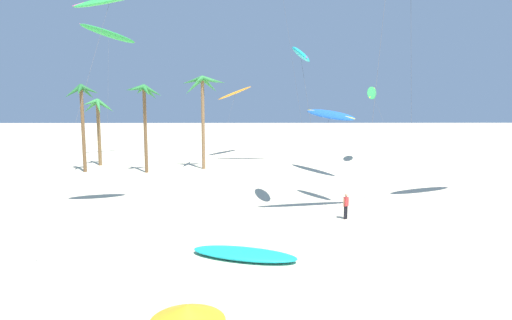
{
  "coord_description": "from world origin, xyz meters",
  "views": [
    {
      "loc": [
        -0.69,
        -2.89,
        7.73
      ],
      "look_at": [
        -0.42,
        22.05,
        4.37
      ],
      "focal_mm": 31.09,
      "sensor_mm": 36.0,
      "label": 1
    }
  ],
  "objects": [
    {
      "name": "flying_kite_1",
      "position": [
        7.55,
        43.82,
        6.26
      ],
      "size": [
        4.82,
        10.91,
        7.09
      ],
      "color": "blue",
      "rests_on": "ground"
    },
    {
      "name": "palm_tree_2",
      "position": [
        -12.02,
        44.45,
        7.79
      ],
      "size": [
        3.98,
        3.55,
        9.42
      ],
      "color": "brown",
      "rests_on": "ground"
    },
    {
      "name": "palm_tree_0",
      "position": [
        -18.83,
        49.92,
        6.4
      ],
      "size": [
        3.94,
        4.05,
        7.96
      ],
      "color": "brown",
      "rests_on": "ground"
    },
    {
      "name": "flying_kite_4",
      "position": [
        14.39,
        52.77,
        8.68
      ],
      "size": [
        3.09,
        11.72,
        9.91
      ],
      "color": "green",
      "rests_on": "ground"
    },
    {
      "name": "beach_umbrella",
      "position": [
        -2.39,
        8.18,
        2.16
      ],
      "size": [
        2.03,
        2.03,
        2.39
      ],
      "color": "beige",
      "rests_on": "ground"
    },
    {
      "name": "grounded_kite_1",
      "position": [
        -1.05,
        18.17,
        0.21
      ],
      "size": [
        5.66,
        3.34,
        0.41
      ],
      "color": "#19B2B7",
      "rests_on": "ground"
    },
    {
      "name": "person_near_right",
      "position": [
        5.5,
        25.34,
        0.94
      ],
      "size": [
        0.44,
        0.34,
        1.71
      ],
      "color": "black",
      "rests_on": "ground"
    },
    {
      "name": "flying_kite_7",
      "position": [
        -19.76,
        58.29,
        16.55
      ],
      "size": [
        6.23,
        12.84,
        17.83
      ],
      "color": "green",
      "rests_on": "ground"
    },
    {
      "name": "flying_kite_6",
      "position": [
        -9.86,
        27.06,
        14.21
      ],
      "size": [
        4.87,
        10.46,
        15.18
      ],
      "color": "green",
      "rests_on": "ground"
    },
    {
      "name": "palm_tree_3",
      "position": [
        -6.04,
        47.06,
        8.8
      ],
      "size": [
        5.13,
        5.15,
        10.46
      ],
      "color": "olive",
      "rests_on": "ground"
    },
    {
      "name": "flying_kite_8",
      "position": [
        -2.89,
        59.75,
        8.79
      ],
      "size": [
        5.46,
        10.96,
        10.11
      ],
      "color": "orange",
      "rests_on": "ground"
    },
    {
      "name": "palm_tree_1",
      "position": [
        -18.77,
        44.95,
        7.6
      ],
      "size": [
        3.69,
        3.74,
        9.47
      ],
      "color": "brown",
      "rests_on": "ground"
    },
    {
      "name": "flying_kite_5",
      "position": [
        2.79,
        28.84,
        10.97
      ],
      "size": [
        2.15,
        5.81,
        12.03
      ],
      "color": "#19B2B7",
      "rests_on": "ground"
    }
  ]
}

